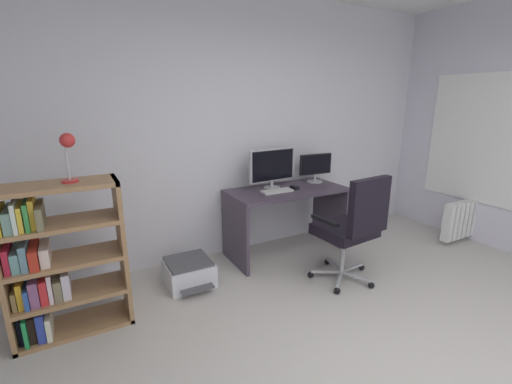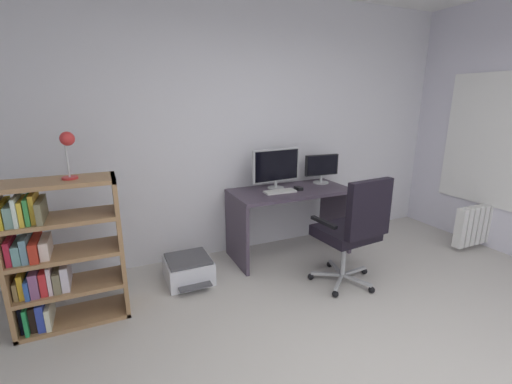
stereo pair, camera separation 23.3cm
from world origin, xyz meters
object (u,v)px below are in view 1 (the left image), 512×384
Objects in this scene: monitor_main at (272,166)px; bookshelf at (53,264)px; desk at (286,207)px; printer at (189,272)px; desk_lamp at (68,148)px; office_chair at (353,224)px; computer_mouse at (295,188)px; keyboard at (277,191)px; radiator at (466,218)px; monitor_secondary at (316,166)px.

monitor_main is 2.22m from bookshelf.
desk is 2.58× the size of printer.
printer is at bearing 14.20° from desk_lamp.
monitor_main is 0.55× the size of office_chair.
bookshelf is at bearing -171.00° from desk.
desk_lamp is at bearing -173.34° from computer_mouse.
monitor_main is 1.69× the size of desk_lamp.
computer_mouse is 0.09× the size of office_chair.
radiator is (2.31, -0.71, -0.47)m from keyboard.
radiator is at bearing -27.78° from monitor_secondary.
desk is at bearing 6.65° from printer.
bookshelf reaches higher than printer.
monitor_secondary is 0.37× the size of bookshelf.
computer_mouse is (0.19, -0.16, -0.23)m from monitor_main.
desk_lamp reaches higher than computer_mouse.
desk_lamp reaches higher than desk.
desk is at bearing 9.00° from bookshelf.
monitor_secondary is at bearing 16.27° from keyboard.
desk is 3.83× the size of keyboard.
bookshelf is at bearing 179.93° from desk_lamp.
desk_lamp is at bearing 167.11° from office_chair.
office_chair is (-0.31, -0.97, -0.35)m from monitor_secondary.
bookshelf is 1.16m from printer.
keyboard reaches higher than printer.
monitor_main is at bearing 139.03° from computer_mouse.
computer_mouse is at bearing -33.95° from desk.
bookshelf is 4.42m from radiator.
desk is 2.24m from desk_lamp.
radiator is at bearing -20.76° from computer_mouse.
desk is 0.25m from computer_mouse.
monitor_secondary is at bearing 9.73° from bookshelf.
bookshelf is 1.42× the size of radiator.
office_chair is 3.10× the size of desk_lamp.
bookshelf is 2.26× the size of printer.
monitor_secondary is at bearing 8.52° from printer.
printer is at bearing 169.25° from radiator.
computer_mouse is at bearing 96.51° from office_chair.
desk is 0.49m from monitor_main.
printer is 3.40m from radiator.
keyboard is 2.01m from desk_lamp.
monitor_secondary is 1.23× the size of keyboard.
monitor_secondary reaches higher than desk.
keyboard reaches higher than desk.
radiator is at bearing -19.75° from desk.
radiator is (2.27, -0.88, -0.71)m from monitor_main.
office_chair is at bearing -85.07° from computer_mouse.
radiator is (1.68, -0.88, -0.66)m from monitor_secondary.
office_chair is at bearing -79.11° from desk.
bookshelf is at bearing -167.62° from monitor_main.
desk_lamp is (0.20, -0.00, 0.83)m from bookshelf.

